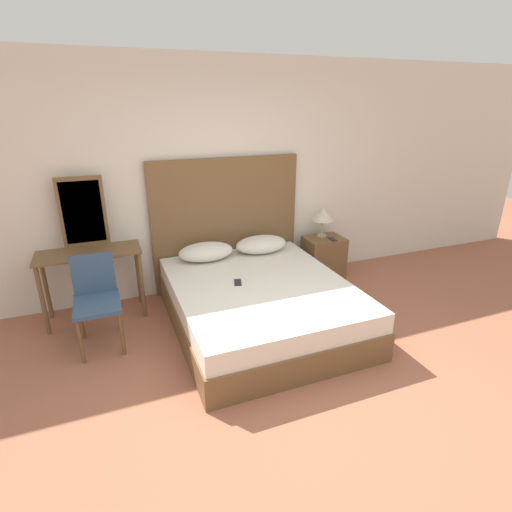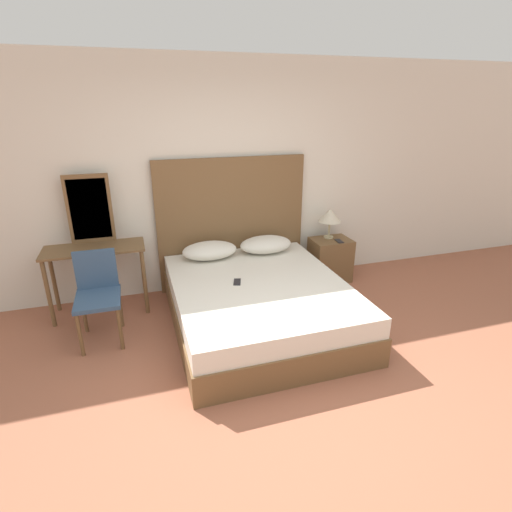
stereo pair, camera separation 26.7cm
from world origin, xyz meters
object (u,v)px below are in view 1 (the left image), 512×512
object	(u,v)px
nightstand	(323,258)
table_lamp	(323,215)
chair	(96,296)
phone_on_nightstand	(332,239)
vanity_desk	(90,264)
bed	(260,304)
phone_on_bed	(238,282)

from	to	relation	value
nightstand	table_lamp	size ratio (longest dim) A/B	1.46
nightstand	chair	size ratio (longest dim) A/B	0.64
table_lamp	phone_on_nightstand	xyz separation A→B (m)	(0.06, -0.17, -0.29)
nightstand	vanity_desk	world-z (taller)	vanity_desk
nightstand	bed	bearing A→B (deg)	-146.77
phone_on_nightstand	chair	xyz separation A→B (m)	(-2.85, -0.45, -0.06)
phone_on_bed	nightstand	distance (m)	1.64
bed	chair	bearing A→B (deg)	170.36
nightstand	chair	xyz separation A→B (m)	(-2.79, -0.54, 0.22)
vanity_desk	chair	distance (m)	0.55
vanity_desk	table_lamp	bearing A→B (deg)	1.84
bed	table_lamp	bearing A→B (deg)	35.69
phone_on_bed	chair	xyz separation A→B (m)	(-1.34, 0.19, 0.01)
phone_on_bed	nightstand	size ratio (longest dim) A/B	0.29
nightstand	vanity_desk	xyz separation A→B (m)	(-2.82, -0.01, 0.35)
nightstand	vanity_desk	bearing A→B (deg)	-179.71
vanity_desk	phone_on_bed	bearing A→B (deg)	-27.85
vanity_desk	phone_on_nightstand	bearing A→B (deg)	-1.61
chair	bed	bearing A→B (deg)	-9.64
table_lamp	chair	size ratio (longest dim) A/B	0.44
phone_on_bed	nightstand	world-z (taller)	nightstand
bed	phone_on_bed	size ratio (longest dim) A/B	12.84
bed	chair	world-z (taller)	chair
table_lamp	phone_on_nightstand	world-z (taller)	table_lamp
phone_on_nightstand	chair	distance (m)	2.88
bed	chair	size ratio (longest dim) A/B	2.43
bed	vanity_desk	world-z (taller)	vanity_desk
bed	vanity_desk	bearing A→B (deg)	153.38
phone_on_nightstand	table_lamp	bearing A→B (deg)	109.54
phone_on_nightstand	chair	bearing A→B (deg)	-171.03
phone_on_bed	phone_on_nightstand	xyz separation A→B (m)	(1.51, 0.64, 0.07)
table_lamp	chair	bearing A→B (deg)	-167.44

